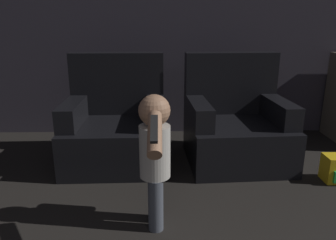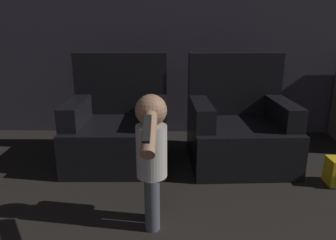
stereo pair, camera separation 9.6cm
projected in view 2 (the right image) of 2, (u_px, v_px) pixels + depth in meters
The scene contains 4 objects.
wall_back at pixel (169, 19), 3.60m from camera, with size 8.40×0.05×2.60m.
armchair_left at pixel (119, 127), 3.06m from camera, with size 0.91×0.85×0.99m.
armchair_right at pixel (239, 127), 3.04m from camera, with size 0.94×0.88×0.99m.
person_toddler at pixel (151, 152), 1.98m from camera, with size 0.19×0.59×0.86m.
Camera 2 is at (0.06, 0.74, 1.26)m, focal length 35.00 mm.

